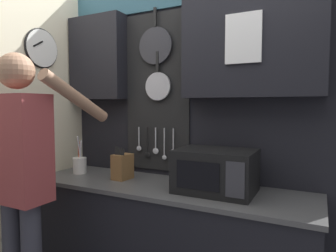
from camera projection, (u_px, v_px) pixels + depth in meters
name	position (u px, v px, depth m)	size (l,w,h in m)	color
base_cabinet_counter	(164.00, 247.00, 2.17)	(2.07, 0.60, 0.90)	black
back_wall_unit	(183.00, 97.00, 2.32)	(2.64, 0.22, 2.53)	black
side_wall	(14.00, 131.00, 2.23)	(0.07, 1.60, 2.53)	beige
microwave	(216.00, 171.00, 1.97)	(0.51, 0.37, 0.28)	black
knife_block	(122.00, 166.00, 2.31)	(0.12, 0.16, 0.26)	brown
utensil_crock	(80.00, 164.00, 2.51)	(0.11, 0.11, 0.32)	white
person	(21.00, 169.00, 1.86)	(0.54, 0.65, 1.79)	#383842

